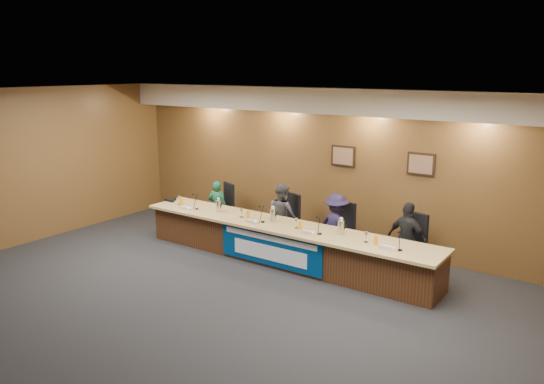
{
  "coord_description": "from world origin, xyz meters",
  "views": [
    {
      "loc": [
        5.29,
        -5.43,
        3.57
      ],
      "look_at": [
        -0.25,
        2.41,
        1.32
      ],
      "focal_mm": 35.0,
      "sensor_mm": 36.0,
      "label": 1
    }
  ],
  "objects": [
    {
      "name": "banner_text_lower",
      "position": [
        0.0,
        1.97,
        0.3
      ],
      "size": [
        1.6,
        0.01,
        0.28
      ],
      "primitive_type": "cube",
      "color": "silver",
      "rests_on": "banner"
    },
    {
      "name": "wall_photo_right",
      "position": [
        2.0,
        3.97,
        1.85
      ],
      "size": [
        0.52,
        0.04,
        0.42
      ],
      "primitive_type": "cube",
      "color": "black",
      "rests_on": "wall_back"
    },
    {
      "name": "floor",
      "position": [
        0.0,
        0.0,
        0.0
      ],
      "size": [
        10.0,
        10.0,
        0.0
      ],
      "primitive_type": "plane",
      "color": "black",
      "rests_on": "ground"
    },
    {
      "name": "panelist_b",
      "position": [
        -0.5,
        3.12,
        0.66
      ],
      "size": [
        0.78,
        0.69,
        1.32
      ],
      "primitive_type": "imported",
      "rotation": [
        0.0,
        0.0,
        2.79
      ],
      "color": "#454549",
      "rests_on": "floor"
    },
    {
      "name": "carafe_right",
      "position": [
        1.2,
        2.44,
        0.88
      ],
      "size": [
        0.12,
        0.12,
        0.25
      ],
      "primitive_type": "cylinder",
      "color": "silver",
      "rests_on": "dais_top"
    },
    {
      "name": "office_chair_a",
      "position": [
        -2.23,
        3.22,
        0.48
      ],
      "size": [
        0.63,
        0.63,
        0.08
      ],
      "primitive_type": "cube",
      "rotation": [
        0.0,
        0.0,
        -0.4
      ],
      "color": "black",
      "rests_on": "floor"
    },
    {
      "name": "wall_photo_left",
      "position": [
        0.4,
        3.97,
        1.85
      ],
      "size": [
        0.52,
        0.04,
        0.42
      ],
      "primitive_type": "cube",
      "color": "black",
      "rests_on": "wall_back"
    },
    {
      "name": "water_glass_d",
      "position": [
        1.74,
        2.3,
        0.84
      ],
      "size": [
        0.08,
        0.08,
        0.18
      ],
      "primitive_type": "cylinder",
      "color": "silver",
      "rests_on": "dais_top"
    },
    {
      "name": "nameplate_a",
      "position": [
        -2.22,
        2.06,
        0.8
      ],
      "size": [
        0.24,
        0.08,
        0.1
      ],
      "primitive_type": "cube",
      "rotation": [
        0.31,
        0.0,
        0.0
      ],
      "color": "white",
      "rests_on": "dais_top"
    },
    {
      "name": "microphone_a",
      "position": [
        -2.02,
        2.24,
        0.76
      ],
      "size": [
        0.07,
        0.07,
        0.02
      ],
      "primitive_type": "cylinder",
      "color": "black",
      "rests_on": "dais_top"
    },
    {
      "name": "soffit",
      "position": [
        0.0,
        3.75,
        2.95
      ],
      "size": [
        10.0,
        0.5,
        0.5
      ],
      "primitive_type": "cube",
      "color": "beige",
      "rests_on": "wall_back"
    },
    {
      "name": "wall_back",
      "position": [
        0.0,
        4.0,
        1.6
      ],
      "size": [
        10.0,
        0.04,
        3.2
      ],
      "primitive_type": "cube",
      "color": "brown",
      "rests_on": "floor"
    },
    {
      "name": "dais_top",
      "position": [
        0.0,
        2.35,
        0.72
      ],
      "size": [
        6.1,
        0.95,
        0.05
      ],
      "primitive_type": "cube",
      "color": "tan",
      "rests_on": "dais_body"
    },
    {
      "name": "office_chair_c",
      "position": [
        0.74,
        3.22,
        0.48
      ],
      "size": [
        0.59,
        0.59,
        0.08
      ],
      "primitive_type": "cube",
      "rotation": [
        0.0,
        0.0,
        -0.27
      ],
      "color": "black",
      "rests_on": "floor"
    },
    {
      "name": "microphone_d",
      "position": [
        2.35,
        2.24,
        0.76
      ],
      "size": [
        0.07,
        0.07,
        0.02
      ],
      "primitive_type": "cylinder",
      "color": "black",
      "rests_on": "dais_top"
    },
    {
      "name": "dais_body",
      "position": [
        0.0,
        2.4,
        0.35
      ],
      "size": [
        6.0,
        0.8,
        0.7
      ],
      "primitive_type": "cube",
      "color": "#412311",
      "rests_on": "floor"
    },
    {
      "name": "juice_glass_a",
      "position": [
        -2.49,
        2.28,
        0.82
      ],
      "size": [
        0.06,
        0.06,
        0.15
      ],
      "primitive_type": "cylinder",
      "color": "#FF8B00",
      "rests_on": "dais_top"
    },
    {
      "name": "banner_text_upper",
      "position": [
        0.0,
        1.97,
        0.58
      ],
      "size": [
        2.0,
        0.01,
        0.1
      ],
      "primitive_type": "cube",
      "color": "silver",
      "rests_on": "banner"
    },
    {
      "name": "ceiling",
      "position": [
        0.0,
        0.0,
        3.2
      ],
      "size": [
        10.0,
        8.0,
        0.04
      ],
      "primitive_type": "cube",
      "color": "silver",
      "rests_on": "wall_back"
    },
    {
      "name": "nameplate_c",
      "position": [
        0.7,
        2.09,
        0.8
      ],
      "size": [
        0.24,
        0.08,
        0.1
      ],
      "primitive_type": "cube",
      "rotation": [
        0.31,
        0.0,
        0.0
      ],
      "color": "white",
      "rests_on": "dais_top"
    },
    {
      "name": "carafe_mid",
      "position": [
        -0.23,
        2.42,
        0.87
      ],
      "size": [
        0.11,
        0.11,
        0.25
      ],
      "primitive_type": "cylinder",
      "color": "silver",
      "rests_on": "dais_top"
    },
    {
      "name": "microphone_b",
      "position": [
        -0.35,
        2.26,
        0.76
      ],
      "size": [
        0.07,
        0.07,
        0.02
      ],
      "primitive_type": "cylinder",
      "color": "black",
      "rests_on": "dais_top"
    },
    {
      "name": "nameplate_d",
      "position": [
        2.16,
        2.14,
        0.8
      ],
      "size": [
        0.24,
        0.08,
        0.1
      ],
      "primitive_type": "cube",
      "rotation": [
        0.31,
        0.0,
        0.0
      ],
      "color": "white",
      "rests_on": "dais_top"
    },
    {
      "name": "carafe_left",
      "position": [
        -1.51,
        2.34,
        0.87
      ],
      "size": [
        0.11,
        0.11,
        0.24
      ],
      "primitive_type": "cylinder",
      "color": "silver",
      "rests_on": "dais_top"
    },
    {
      "name": "microphone_c",
      "position": [
        0.89,
        2.24,
        0.76
      ],
      "size": [
        0.07,
        0.07,
        0.02
      ],
      "primitive_type": "cylinder",
      "color": "black",
      "rests_on": "dais_top"
    },
    {
      "name": "panelist_c",
      "position": [
        0.74,
        3.12,
        0.64
      ],
      "size": [
        0.93,
        0.69,
        1.28
      ],
      "primitive_type": "imported",
      "rotation": [
        0.0,
        0.0,
        2.86
      ],
      "color": "#1E183B",
      "rests_on": "floor"
    },
    {
      "name": "water_glass_c",
      "position": [
        0.36,
        2.31,
        0.84
      ],
      "size": [
        0.08,
        0.08,
        0.18
      ],
      "primitive_type": "cylinder",
      "color": "silver",
      "rests_on": "dais_top"
    },
    {
      "name": "wall_left",
      "position": [
        -5.0,
        0.0,
        1.6
      ],
      "size": [
        0.04,
        8.0,
        3.2
      ],
      "primitive_type": "cube",
      "color": "brown",
      "rests_on": "floor"
    },
    {
      "name": "water_glass_a",
      "position": [
        -2.59,
        2.31,
        0.84
      ],
      "size": [
        0.08,
        0.08,
        0.18
      ],
      "primitive_type": "cylinder",
      "color": "silver",
      "rests_on": "dais_top"
    },
    {
      "name": "speakerphone",
      "position": [
        -2.94,
        2.42,
        0.78
      ],
      "size": [
        0.32,
        0.32,
        0.05
      ],
      "primitive_type": "cylinder",
      "color": "black",
      "rests_on": "dais_top"
    },
    {
      "name": "banner",
      "position": [
        0.0,
        1.99,
        0.38
      ],
      "size": [
        2.2,
        0.02,
        0.65
      ],
      "primitive_type": "cube",
      "color": "navy",
      "rests_on": "dais_body"
    },
    {
      "name": "office_chair_b",
      "position": [
        -0.5,
        3.22,
        0.48
      ],
      "size": [
        0.63,
        0.63,
        0.08
      ],
      "primitive_type": "cube",
      "rotation": [
        0.0,
        0.0,
        -0.4
      ],
      "color": "black",
      "rests_on": "floor"
    },
    {
      "name": "panelist_a",
      "position": [
        -2.23,
        3.12,
        0.58
      ],
      "size": [
        0.49,
        0.4,
        1.16
      ],
      "primitive_type": "imported",
      "rotation": [
        0.0,
        0.0,
        3.48
      ],
      "color": "#125336",
      "rests_on": "floor"
    },
    {
      "name": "nameplate_b",
      "position": [
        -0.51,
        2.07,
        0.8
      ],
      "size": [
        0.24,
        0.08,
        0.1
      ],
      "primitive_type": "cube",
      "rotation": [
        0.31,
        0.0,
        0.0
      ],
      "color": "white",
      "rests_on": "dais_top"
    },
    {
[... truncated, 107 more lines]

